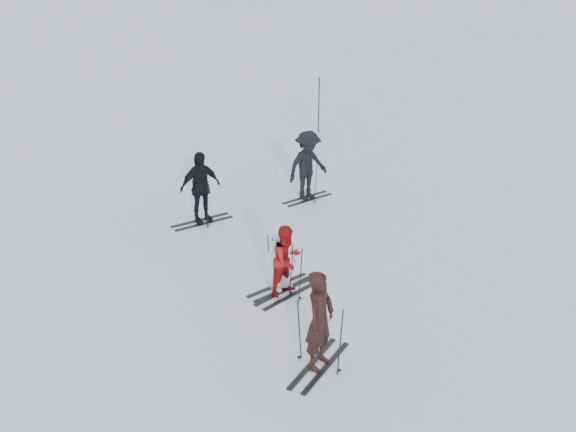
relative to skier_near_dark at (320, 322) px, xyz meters
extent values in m
plane|color=silver|center=(-3.05, 2.41, -0.96)|extent=(120.00, 120.00, 0.00)
imported|color=black|center=(0.00, 0.00, 0.00)|extent=(0.53, 0.74, 1.92)
imported|color=maroon|center=(-1.98, 1.83, -0.17)|extent=(0.71, 0.85, 1.58)
imported|color=silver|center=(-2.25, 1.95, -0.17)|extent=(0.69, 0.88, 1.58)
imported|color=black|center=(-5.97, 3.62, 0.00)|extent=(0.87, 1.23, 1.93)
imported|color=black|center=(-4.55, 6.54, 0.03)|extent=(1.10, 1.45, 1.98)
cylinder|color=black|center=(-7.70, 12.07, 0.03)|extent=(0.06, 0.06, 1.99)
camera|label=1|loc=(5.79, -9.36, 7.00)|focal=45.00mm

